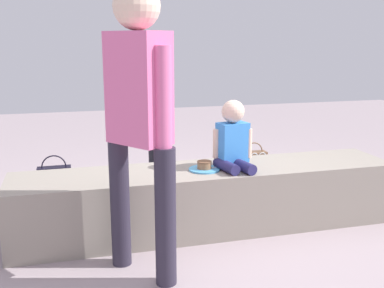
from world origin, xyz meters
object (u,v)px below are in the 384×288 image
(child_seated, at_px, (233,139))
(cake_plate, at_px, (204,167))
(handbag_brown_canvas, at_px, (253,160))
(gift_bag, at_px, (258,170))
(adult_standing, at_px, (139,107))
(water_bottle_far_side, at_px, (231,175))
(water_bottle_near_gift, at_px, (89,207))
(party_cup_red, at_px, (223,169))
(cake_box_white, at_px, (275,192))
(handbag_black_leather, at_px, (54,175))

(child_seated, relative_size, cake_plate, 2.16)
(cake_plate, distance_m, handbag_brown_canvas, 1.73)
(gift_bag, distance_m, handbag_brown_canvas, 0.54)
(adult_standing, bearing_deg, gift_bag, 46.43)
(gift_bag, height_order, water_bottle_far_side, gift_bag)
(adult_standing, bearing_deg, water_bottle_near_gift, 104.94)
(party_cup_red, bearing_deg, water_bottle_near_gift, -148.73)
(cake_box_white, distance_m, handbag_black_leather, 2.05)
(cake_plate, distance_m, water_bottle_far_side, 1.18)
(water_bottle_near_gift, distance_m, party_cup_red, 1.62)
(water_bottle_far_side, distance_m, party_cup_red, 0.35)
(water_bottle_far_side, bearing_deg, child_seated, -109.60)
(adult_standing, height_order, gift_bag, adult_standing)
(cake_plate, distance_m, gift_bag, 1.23)
(child_seated, xyz_separation_m, handbag_brown_canvas, (0.75, 1.39, -0.56))
(child_seated, height_order, adult_standing, adult_standing)
(water_bottle_near_gift, bearing_deg, party_cup_red, 31.27)
(adult_standing, relative_size, gift_bag, 5.20)
(cake_plate, relative_size, water_bottle_far_side, 1.09)
(child_seated, relative_size, party_cup_red, 4.96)
(child_seated, height_order, party_cup_red, child_seated)
(gift_bag, xyz_separation_m, handbag_black_leather, (-1.85, 0.48, -0.04))
(cake_box_white, bearing_deg, water_bottle_near_gift, 179.47)
(child_seated, bearing_deg, water_bottle_far_side, 70.40)
(water_bottle_near_gift, bearing_deg, child_seated, -25.24)
(child_seated, relative_size, handbag_brown_canvas, 1.65)
(water_bottle_near_gift, height_order, water_bottle_far_side, water_bottle_far_side)
(adult_standing, bearing_deg, handbag_black_leather, 105.95)
(child_seated, xyz_separation_m, cake_box_white, (0.57, 0.46, -0.60))
(water_bottle_near_gift, xyz_separation_m, cake_box_white, (1.57, -0.01, -0.02))
(child_seated, xyz_separation_m, party_cup_red, (0.39, 1.31, -0.62))
(water_bottle_far_side, bearing_deg, gift_bag, -20.47)
(water_bottle_near_gift, distance_m, handbag_black_leather, 0.93)
(cake_plate, height_order, handbag_brown_canvas, cake_plate)
(water_bottle_near_gift, relative_size, handbag_black_leather, 0.60)
(water_bottle_near_gift, xyz_separation_m, handbag_black_leather, (-0.27, 0.89, 0.01))
(water_bottle_far_side, xyz_separation_m, cake_box_white, (0.22, -0.51, -0.03))
(adult_standing, xyz_separation_m, cake_box_white, (1.30, 0.96, -0.92))
(cake_plate, bearing_deg, gift_bag, 48.05)
(cake_plate, xyz_separation_m, water_bottle_far_side, (0.56, 0.97, -0.38))
(cake_box_white, xyz_separation_m, handbag_brown_canvas, (0.18, 0.93, 0.03))
(cake_plate, relative_size, gift_bag, 0.71)
(water_bottle_near_gift, bearing_deg, cake_box_white, -0.53)
(water_bottle_near_gift, relative_size, party_cup_red, 1.90)
(handbag_black_leather, xyz_separation_m, handbag_brown_canvas, (2.02, 0.03, 0.00))
(cake_plate, relative_size, handbag_black_leather, 0.73)
(child_seated, relative_size, water_bottle_far_side, 2.35)
(child_seated, distance_m, water_bottle_near_gift, 1.25)
(handbag_black_leather, bearing_deg, water_bottle_far_side, -13.59)
(child_seated, xyz_separation_m, water_bottle_near_gift, (-1.00, 0.47, -0.58))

